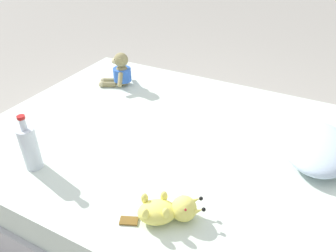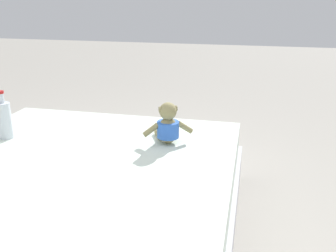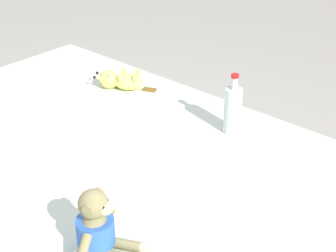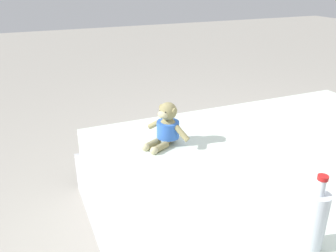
# 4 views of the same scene
# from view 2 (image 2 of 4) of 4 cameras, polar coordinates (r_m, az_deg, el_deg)

# --- Properties ---
(bed) EXTENTS (1.59, 2.04, 0.42)m
(bed) POSITION_cam_2_polar(r_m,az_deg,el_deg) (1.86, -16.35, -14.01)
(bed) COLOR #B2B2B7
(bed) RESTS_ON ground_plane
(plush_monkey) EXTENTS (0.27, 0.25, 0.24)m
(plush_monkey) POSITION_cam_2_polar(r_m,az_deg,el_deg) (2.07, -0.07, 0.01)
(plush_monkey) COLOR #8E8456
(plush_monkey) RESTS_ON bed
(glass_bottle) EXTENTS (0.08, 0.08, 0.28)m
(glass_bottle) POSITION_cam_2_polar(r_m,az_deg,el_deg) (2.32, -23.63, 0.90)
(glass_bottle) COLOR silver
(glass_bottle) RESTS_ON bed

